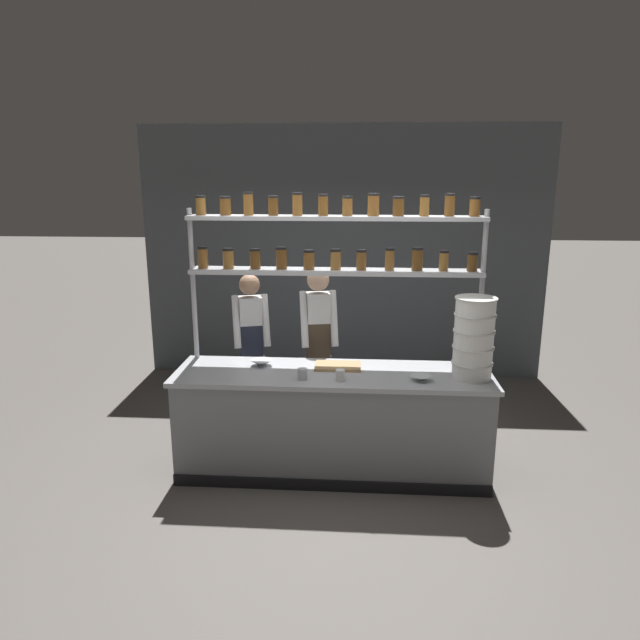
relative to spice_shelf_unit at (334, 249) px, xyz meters
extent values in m
plane|color=#5B5651|center=(0.01, -0.33, -1.93)|extent=(40.00, 40.00, 0.00)
cube|color=#4C5156|center=(0.01, 2.31, -0.34)|extent=(5.12, 0.12, 3.19)
cube|color=gray|center=(0.01, -0.33, -1.49)|extent=(2.66, 0.72, 0.88)
cube|color=#ADAFB5|center=(0.01, -0.33, -1.03)|extent=(2.72, 0.76, 0.04)
cube|color=black|center=(0.01, -0.70, -1.88)|extent=(2.66, 0.03, 0.10)
cylinder|color=#ADAFB5|center=(-1.27, 0.00, -0.79)|extent=(0.04, 0.04, 2.28)
cylinder|color=#ADAFB5|center=(1.29, 0.00, -0.79)|extent=(0.04, 0.04, 2.28)
cube|color=#ADAFB5|center=(0.01, 0.00, -0.19)|extent=(2.56, 0.28, 0.04)
cylinder|color=brown|center=(-1.17, 0.00, -0.09)|extent=(0.09, 0.09, 0.17)
cylinder|color=black|center=(-1.17, 0.00, 0.00)|extent=(0.09, 0.09, 0.02)
cylinder|color=brown|center=(-0.94, 0.00, -0.10)|extent=(0.10, 0.10, 0.16)
cylinder|color=black|center=(-0.94, 0.00, -0.01)|extent=(0.10, 0.10, 0.02)
cylinder|color=#513314|center=(-0.70, 0.00, -0.10)|extent=(0.09, 0.09, 0.16)
cylinder|color=black|center=(-0.70, 0.00, -0.01)|extent=(0.10, 0.10, 0.02)
cylinder|color=#513314|center=(-0.46, 0.00, -0.09)|extent=(0.10, 0.10, 0.17)
cylinder|color=black|center=(-0.46, 0.00, 0.01)|extent=(0.10, 0.10, 0.02)
cylinder|color=brown|center=(-0.22, 0.00, -0.10)|extent=(0.10, 0.10, 0.15)
cylinder|color=black|center=(-0.22, 0.00, -0.02)|extent=(0.10, 0.10, 0.02)
cylinder|color=brown|center=(0.01, 0.00, -0.10)|extent=(0.09, 0.09, 0.16)
cylinder|color=black|center=(0.01, 0.00, -0.01)|extent=(0.09, 0.09, 0.02)
cylinder|color=brown|center=(0.24, 0.00, -0.10)|extent=(0.09, 0.09, 0.16)
cylinder|color=black|center=(0.24, 0.00, -0.01)|extent=(0.09, 0.09, 0.02)
cylinder|color=brown|center=(0.48, 0.00, -0.09)|extent=(0.08, 0.08, 0.17)
cylinder|color=black|center=(0.48, 0.00, 0.01)|extent=(0.08, 0.08, 0.02)
cylinder|color=#513314|center=(0.72, 0.00, -0.09)|extent=(0.10, 0.10, 0.18)
cylinder|color=black|center=(0.72, 0.00, 0.01)|extent=(0.10, 0.10, 0.02)
cylinder|color=brown|center=(0.95, 0.00, -0.10)|extent=(0.08, 0.08, 0.15)
cylinder|color=black|center=(0.95, 0.00, -0.01)|extent=(0.08, 0.08, 0.02)
cylinder|color=#513314|center=(1.19, 0.00, -0.11)|extent=(0.09, 0.09, 0.14)
cylinder|color=black|center=(1.19, 0.00, -0.02)|extent=(0.09, 0.09, 0.02)
cube|color=#ADAFB5|center=(0.01, 0.00, 0.27)|extent=(2.56, 0.28, 0.04)
cylinder|color=brown|center=(-1.16, 0.00, 0.36)|extent=(0.09, 0.09, 0.15)
cylinder|color=black|center=(-1.16, 0.00, 0.45)|extent=(0.09, 0.09, 0.02)
cylinder|color=brown|center=(-0.95, 0.00, 0.36)|extent=(0.10, 0.10, 0.14)
cylinder|color=black|center=(-0.95, 0.00, 0.44)|extent=(0.10, 0.10, 0.02)
cylinder|color=brown|center=(-0.75, 0.00, 0.38)|extent=(0.08, 0.08, 0.18)
cylinder|color=black|center=(-0.75, 0.00, 0.48)|extent=(0.09, 0.09, 0.02)
cylinder|color=#513314|center=(-0.53, 0.00, 0.36)|extent=(0.09, 0.09, 0.15)
cylinder|color=black|center=(-0.53, 0.00, 0.45)|extent=(0.09, 0.09, 0.02)
cylinder|color=brown|center=(-0.32, 0.00, 0.38)|extent=(0.09, 0.09, 0.17)
cylinder|color=black|center=(-0.32, 0.00, 0.47)|extent=(0.09, 0.09, 0.02)
cylinder|color=brown|center=(-0.10, 0.00, 0.37)|extent=(0.09, 0.09, 0.16)
cylinder|color=black|center=(-0.10, 0.00, 0.46)|extent=(0.09, 0.09, 0.02)
cylinder|color=brown|center=(0.11, 0.00, 0.36)|extent=(0.09, 0.09, 0.15)
cylinder|color=black|center=(0.11, 0.00, 0.45)|extent=(0.09, 0.09, 0.02)
cylinder|color=brown|center=(0.33, 0.00, 0.38)|extent=(0.10, 0.10, 0.17)
cylinder|color=black|center=(0.33, 0.00, 0.47)|extent=(0.10, 0.10, 0.02)
cylinder|color=#513314|center=(0.55, 0.00, 0.36)|extent=(0.10, 0.10, 0.14)
cylinder|color=black|center=(0.55, 0.00, 0.44)|extent=(0.10, 0.10, 0.02)
cylinder|color=brown|center=(0.76, 0.00, 0.37)|extent=(0.08, 0.08, 0.16)
cylinder|color=black|center=(0.76, 0.00, 0.46)|extent=(0.08, 0.08, 0.02)
cylinder|color=brown|center=(0.97, 0.00, 0.38)|extent=(0.09, 0.09, 0.17)
cylinder|color=black|center=(0.97, 0.00, 0.47)|extent=(0.09, 0.09, 0.02)
cylinder|color=brown|center=(1.18, 0.00, 0.36)|extent=(0.09, 0.09, 0.14)
cylinder|color=black|center=(1.18, 0.00, 0.44)|extent=(0.09, 0.09, 0.02)
cylinder|color=black|center=(-0.93, 0.47, -1.54)|extent=(0.11, 0.11, 0.78)
cylinder|color=black|center=(-0.78, 0.52, -1.54)|extent=(0.11, 0.11, 0.78)
cube|color=#232838|center=(-0.85, 0.49, -0.98)|extent=(0.26, 0.23, 0.34)
cube|color=white|center=(-0.85, 0.49, -0.67)|extent=(0.26, 0.24, 0.28)
sphere|color=#A37A5B|center=(-0.85, 0.49, -0.41)|extent=(0.21, 0.21, 0.21)
cylinder|color=white|center=(-0.98, 0.39, -0.77)|extent=(0.14, 0.25, 0.51)
cylinder|color=white|center=(-0.70, 0.48, -0.77)|extent=(0.14, 0.25, 0.51)
cylinder|color=black|center=(-0.25, 0.41, -1.52)|extent=(0.11, 0.11, 0.82)
cylinder|color=black|center=(-0.09, 0.44, -1.52)|extent=(0.11, 0.11, 0.82)
cube|color=#473828|center=(-0.17, 0.42, -0.94)|extent=(0.25, 0.21, 0.35)
cube|color=white|center=(-0.17, 0.42, -0.62)|extent=(0.25, 0.22, 0.29)
sphere|color=tan|center=(-0.17, 0.42, -0.34)|extent=(0.22, 0.22, 0.22)
cylinder|color=white|center=(-0.30, 0.33, -0.72)|extent=(0.12, 0.26, 0.54)
cylinder|color=white|center=(-0.02, 0.39, -0.72)|extent=(0.12, 0.26, 0.54)
cylinder|color=white|center=(1.17, -0.39, -0.95)|extent=(0.32, 0.32, 0.12)
cylinder|color=silver|center=(1.17, -0.39, -0.88)|extent=(0.34, 0.34, 0.01)
cylinder|color=white|center=(1.17, -0.39, -0.81)|extent=(0.32, 0.32, 0.12)
cylinder|color=silver|center=(1.17, -0.39, -0.75)|extent=(0.34, 0.34, 0.01)
cylinder|color=white|center=(1.17, -0.39, -0.68)|extent=(0.32, 0.32, 0.12)
cylinder|color=silver|center=(1.17, -0.39, -0.61)|extent=(0.34, 0.34, 0.01)
cylinder|color=white|center=(1.17, -0.39, -0.54)|extent=(0.32, 0.32, 0.12)
cylinder|color=silver|center=(1.17, -0.39, -0.47)|extent=(0.34, 0.34, 0.01)
cylinder|color=white|center=(1.17, -0.39, -0.40)|extent=(0.32, 0.32, 0.12)
cylinder|color=silver|center=(1.17, -0.39, -0.33)|extent=(0.34, 0.34, 0.01)
cube|color=#A88456|center=(0.05, -0.20, -1.00)|extent=(0.40, 0.26, 0.02)
cylinder|color=silver|center=(0.74, -0.50, -1.01)|extent=(0.08, 0.08, 0.01)
cone|color=silver|center=(0.74, -0.50, -0.99)|extent=(0.17, 0.17, 0.05)
cylinder|color=silver|center=(-0.63, -0.20, -1.01)|extent=(0.09, 0.09, 0.01)
cone|color=silver|center=(-0.63, -0.20, -0.99)|extent=(0.19, 0.19, 0.05)
cylinder|color=silver|center=(0.08, -0.54, -0.97)|extent=(0.07, 0.07, 0.10)
cylinder|color=#B2B7BC|center=(-0.23, -0.53, -0.97)|extent=(0.08, 0.08, 0.09)
camera|label=1|loc=(0.23, -4.96, 0.61)|focal=32.00mm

